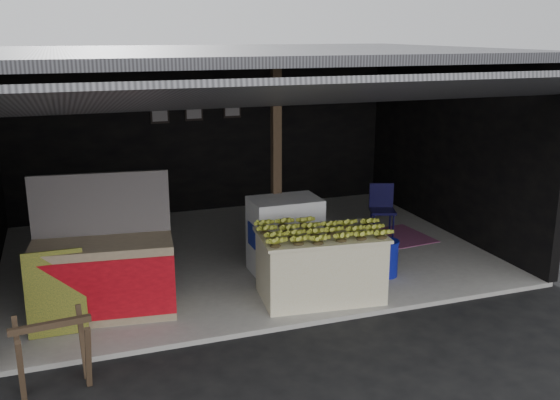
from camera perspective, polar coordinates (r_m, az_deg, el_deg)
name	(u,v)px	position (r m, az deg, el deg)	size (l,w,h in m)	color
ground	(306,327)	(7.25, 2.40, -11.54)	(80.00, 80.00, 0.00)	black
concrete_slab	(244,253)	(9.41, -3.27, -4.88)	(7.00, 5.00, 0.06)	gray
shophouse	(236,113)	(9.21, -4.02, 7.95)	(7.40, 7.29, 3.02)	black
banana_table	(320,265)	(7.71, 3.70, -5.97)	(1.60, 1.08, 0.83)	silver
banana_pile	(321,227)	(7.55, 3.76, -2.47)	(1.39, 0.83, 0.16)	yellow
white_crate	(285,235)	(8.48, 0.46, -3.24)	(0.93, 0.64, 1.03)	white
neighbor_stall	(104,275)	(7.49, -15.79, -6.60)	(1.65, 0.89, 1.63)	#998466
green_signboard	(55,293)	(7.20, -19.84, -8.03)	(0.63, 0.04, 0.94)	black
sawhorse	(52,348)	(6.25, -20.09, -12.57)	(0.73, 0.68, 0.70)	#453222
water_barrel	(386,259)	(8.53, 9.66, -5.35)	(0.32, 0.32, 0.47)	#0C148D
plastic_chair	(382,205)	(10.18, 9.30, -0.47)	(0.50, 0.50, 0.83)	#0B0933
magenta_rug	(382,239)	(10.04, 9.33, -3.54)	(1.50, 1.00, 0.01)	#721948
picture_frames	(196,109)	(11.20, -7.73, 8.27)	(1.62, 0.04, 0.46)	black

